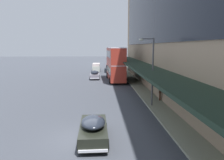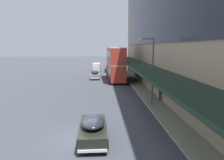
{
  "view_description": "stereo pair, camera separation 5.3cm",
  "coord_description": "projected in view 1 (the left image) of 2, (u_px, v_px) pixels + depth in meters",
  "views": [
    {
      "loc": [
        1.28,
        -13.8,
        6.04
      ],
      "look_at": [
        2.88,
        16.12,
        1.42
      ],
      "focal_mm": 35.0,
      "sensor_mm": 36.0,
      "label": 1
    },
    {
      "loc": [
        1.34,
        -13.8,
        6.04
      ],
      "look_at": [
        2.88,
        16.12,
        1.42
      ],
      "focal_mm": 35.0,
      "sensor_mm": 36.0,
      "label": 2
    }
  ],
  "objects": [
    {
      "name": "pedestrian_at_kerb",
      "position": [
        160.0,
        91.0,
        23.91
      ],
      "size": [
        0.33,
        0.61,
        1.86
      ],
      "color": "#361C11",
      "rests_on": "sidewalk_kerb"
    },
    {
      "name": "street_lamp",
      "position": [
        151.0,
        67.0,
        21.47
      ],
      "size": [
        1.5,
        0.28,
        6.72
      ],
      "color": "#4C4C51",
      "rests_on": "sidewalk_kerb"
    },
    {
      "name": "sedan_oncoming_front",
      "position": [
        93.0,
        129.0,
        14.03
      ],
      "size": [
        1.92,
        4.64,
        1.61
      ],
      "color": "black",
      "rests_on": "ground"
    },
    {
      "name": "sedan_second_mid",
      "position": [
        95.0,
        75.0,
        41.07
      ],
      "size": [
        1.88,
        4.72,
        1.58
      ],
      "color": "gray",
      "rests_on": "ground"
    },
    {
      "name": "ground",
      "position": [
        82.0,
        138.0,
        14.47
      ],
      "size": [
        240.0,
        240.0,
        0.0
      ],
      "primitive_type": "plane",
      "color": "#40444D"
    },
    {
      "name": "transit_bus_kerbside_front",
      "position": [
        112.0,
        63.0,
        54.07
      ],
      "size": [
        2.98,
        10.71,
        3.28
      ],
      "color": "teal",
      "rests_on": "ground"
    },
    {
      "name": "transit_bus_kerbside_rear",
      "position": [
        115.0,
        63.0,
        38.31
      ],
      "size": [
        2.99,
        9.93,
        5.86
      ],
      "color": "#B43629",
      "rests_on": "ground"
    },
    {
      "name": "vw_van",
      "position": [
        96.0,
        67.0,
        53.16
      ],
      "size": [
        1.94,
        4.57,
        1.96
      ],
      "color": "silver",
      "rests_on": "ground"
    },
    {
      "name": "sedan_far_back",
      "position": [
        110.0,
        65.0,
        63.83
      ],
      "size": [
        2.08,
        4.43,
        1.43
      ],
      "color": "#B11F19",
      "rests_on": "ground"
    }
  ]
}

